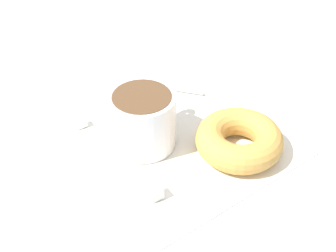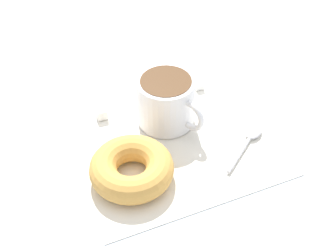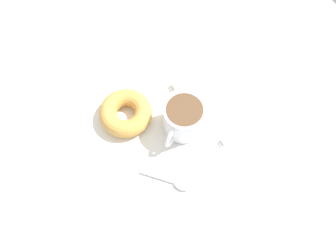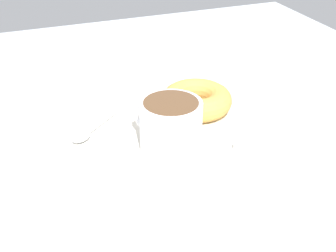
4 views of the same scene
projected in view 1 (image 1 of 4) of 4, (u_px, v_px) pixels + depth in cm
name	position (u px, v px, depth cm)	size (l,w,h in cm)	color
ground_plane	(170.00, 133.00, 69.89)	(120.00, 120.00, 2.00)	#B2BCC6
napkin	(168.00, 138.00, 67.39)	(30.21, 30.21, 0.30)	white
coffee_cup	(143.00, 118.00, 63.88)	(11.59, 9.15, 8.05)	white
donut	(239.00, 140.00, 63.75)	(12.06, 12.06, 3.99)	gold
spoon	(155.00, 85.00, 76.85)	(8.55, 9.59, 0.90)	silver
sugar_cube	(155.00, 192.00, 57.85)	(1.69, 1.69, 1.69)	white
sugar_cube_extra	(81.00, 122.00, 68.82)	(1.40, 1.40, 1.40)	white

